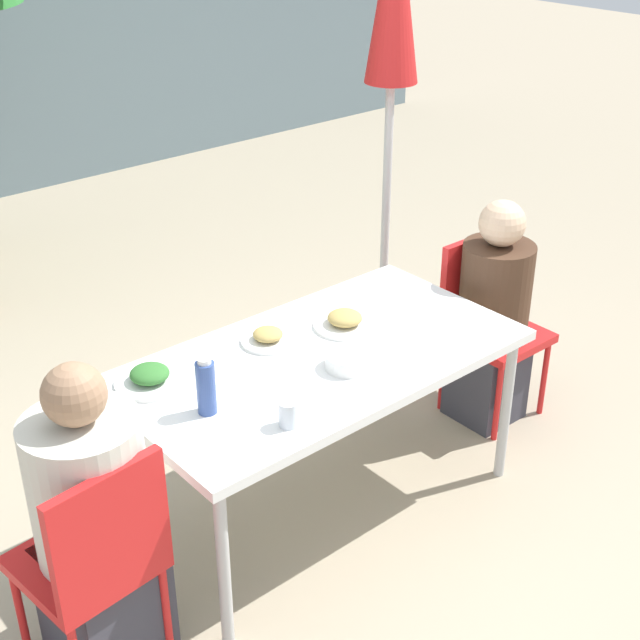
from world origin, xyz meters
name	(u,v)px	position (x,y,z in m)	size (l,w,h in m)	color
ground_plane	(320,503)	(0.00, 0.00, 0.00)	(24.00, 24.00, 0.00)	tan
dining_table	(320,366)	(0.00, 0.00, 0.67)	(1.57, 0.84, 0.72)	white
chair_left	(97,554)	(-1.08, -0.19, 0.50)	(0.44, 0.44, 0.86)	red
person_left	(95,529)	(-1.04, -0.11, 0.52)	(0.37, 0.37, 1.13)	#383842
chair_right	(486,314)	(1.09, 0.07, 0.50)	(0.40, 0.40, 0.86)	red
person_right	(492,320)	(1.04, -0.01, 0.52)	(0.32, 0.32, 1.10)	#383842
closed_umbrella	(393,33)	(1.15, 0.82, 1.66)	(0.36, 0.36, 2.33)	#333333
plate_0	(150,377)	(-0.60, 0.24, 0.75)	(0.26, 0.26, 0.07)	white
plate_1	(268,338)	(-0.09, 0.20, 0.74)	(0.21, 0.21, 0.06)	white
plate_2	(345,321)	(0.22, 0.10, 0.75)	(0.25, 0.25, 0.07)	white
bottle	(206,387)	(-0.55, -0.05, 0.82)	(0.07, 0.07, 0.21)	#334C8E
drinking_cup	(288,414)	(-0.39, -0.29, 0.77)	(0.07, 0.07, 0.09)	silver
salad_bowl	(348,361)	(0.01, -0.14, 0.75)	(0.17, 0.17, 0.06)	white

